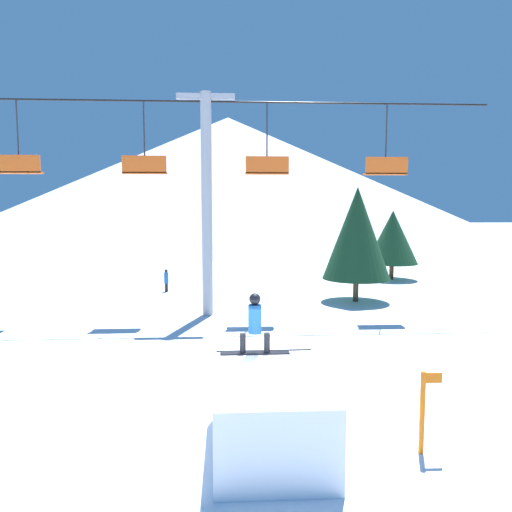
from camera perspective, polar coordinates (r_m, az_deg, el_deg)
ground_plane at (r=11.04m, az=-1.10°, el=-19.47°), size 220.00×220.00×0.00m
mountain_ridge at (r=81.86m, az=-3.20°, el=9.15°), size 82.18×82.18×18.43m
snow_ramp at (r=10.05m, az=1.68°, el=-17.48°), size 2.13×3.33×1.49m
snowboarder at (r=10.93m, az=-0.13°, el=-7.71°), size 1.51×0.29×1.34m
chairlift at (r=21.09m, az=-5.68°, el=8.01°), size 23.80×0.45×9.31m
pine_tree_near at (r=24.48m, az=11.47°, el=2.58°), size 3.27×3.27×5.56m
pine_tree_far at (r=32.18m, az=15.33°, el=2.10°), size 3.17×3.17×4.33m
trail_marker at (r=10.38m, az=18.55°, el=-16.34°), size 0.41×0.10×1.60m
distant_skier at (r=27.34m, az=-10.22°, el=-2.66°), size 0.24×0.24×1.23m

